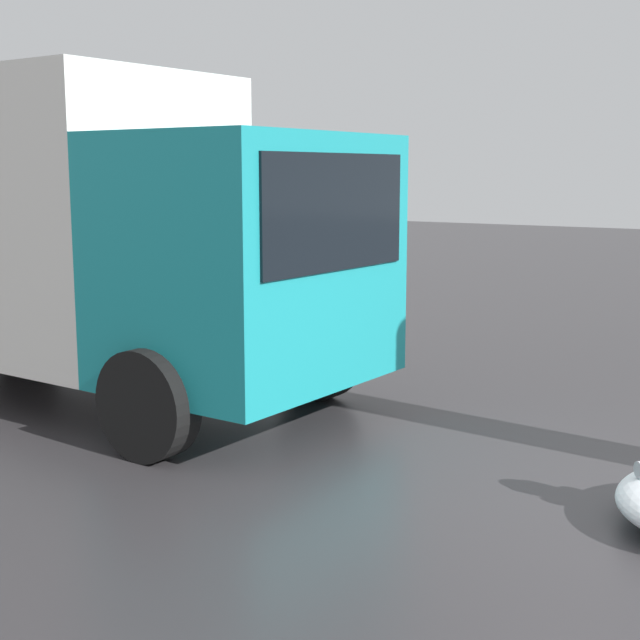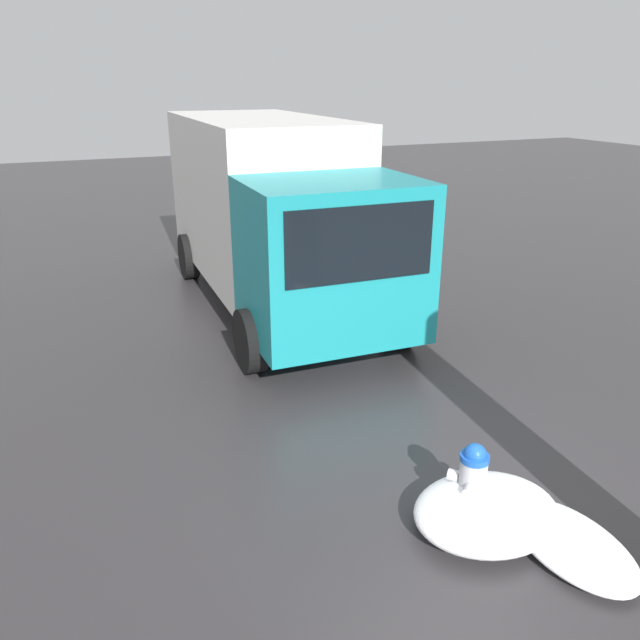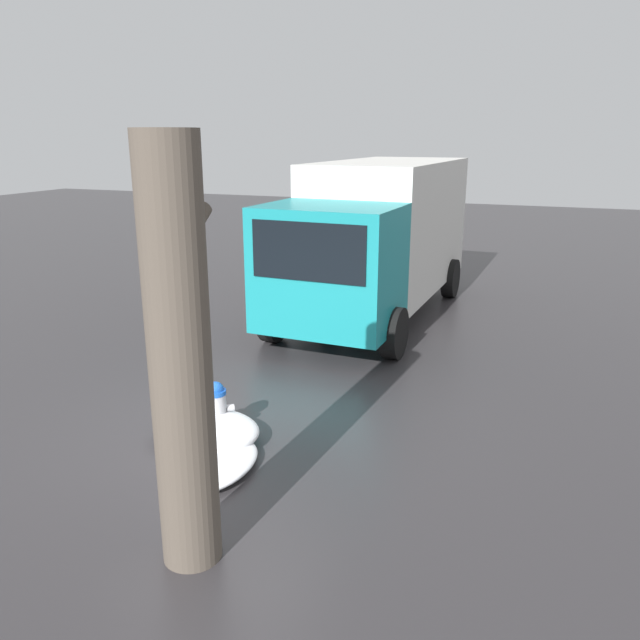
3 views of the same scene
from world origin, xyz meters
The scene contains 7 objects.
ground_plane centered at (0.00, 0.00, 0.00)m, with size 60.00×60.00×0.00m, color #333033.
fire_hydrant centered at (0.00, 0.00, 0.37)m, with size 0.39×0.40×0.73m.
tree_trunk centered at (-2.18, -1.00, 1.89)m, with size 0.81×0.53×3.75m.
delivery_truck centered at (6.29, -0.31, 1.72)m, with size 7.02×2.80×3.17m.
pedestrian centered at (4.61, 0.19, 0.88)m, with size 0.35×0.35×1.61m.
snow_pile_by_hydrant centered at (-0.24, 0.01, 0.17)m, with size 1.12×1.36×0.34m.
snow_pile_curbside centered at (-0.80, -0.47, 0.09)m, with size 1.29×0.78×0.19m.
Camera 3 is at (-6.30, -3.84, 3.69)m, focal length 35.00 mm.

